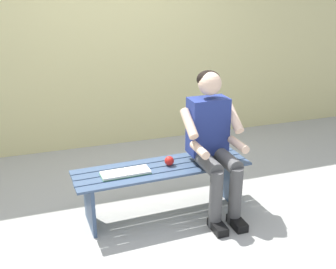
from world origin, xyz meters
The scene contains 5 objects.
brick_wall centered at (0.50, -1.89, 1.40)m, with size 9.50×0.24×2.79m, color #D1C684.
bench_near centered at (0.00, 0.00, 0.33)m, with size 1.55×0.48×0.44m.
person_seated centered at (-0.43, 0.10, 0.69)m, with size 0.50×0.69×1.25m.
apple centered at (-0.07, -0.01, 0.49)m, with size 0.08×0.08×0.08m, color red.
book_open centered at (0.34, 0.04, 0.46)m, with size 0.42×0.17×0.02m.
Camera 1 is at (0.99, 3.01, 1.92)m, focal length 42.99 mm.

